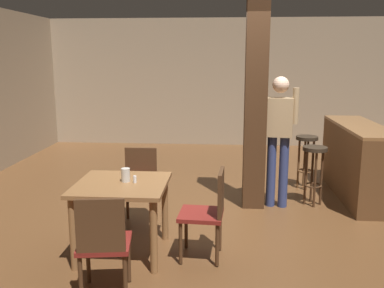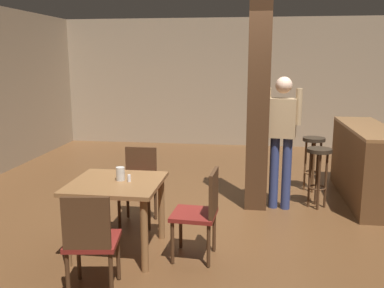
{
  "view_description": "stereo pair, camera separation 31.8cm",
  "coord_description": "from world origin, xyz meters",
  "views": [
    {
      "loc": [
        -0.06,
        -5.14,
        1.96
      ],
      "look_at": [
        -0.44,
        -0.12,
        0.93
      ],
      "focal_mm": 40.0,
      "sensor_mm": 36.0,
      "label": 1
    },
    {
      "loc": [
        0.26,
        -5.11,
        1.96
      ],
      "look_at": [
        -0.44,
        -0.12,
        0.93
      ],
      "focal_mm": 40.0,
      "sensor_mm": 36.0,
      "label": 2
    }
  ],
  "objects": [
    {
      "name": "salt_shaker",
      "position": [
        -0.92,
        -1.15,
        0.78
      ],
      "size": [
        0.03,
        0.03,
        0.07
      ],
      "primitive_type": "cylinder",
      "color": "silver",
      "rests_on": "dining_table"
    },
    {
      "name": "chair_south",
      "position": [
        -1.01,
        -1.99,
        0.51
      ],
      "size": [
        0.48,
        0.48,
        0.89
      ],
      "color": "maroon",
      "rests_on": "ground_plane"
    },
    {
      "name": "chair_east",
      "position": [
        -0.19,
        -1.2,
        0.51
      ],
      "size": [
        0.45,
        0.45,
        0.89
      ],
      "color": "maroon",
      "rests_on": "ground_plane"
    },
    {
      "name": "wall_back",
      "position": [
        0.0,
        4.5,
        1.4
      ],
      "size": [
        8.0,
        0.1,
        2.8
      ],
      "primitive_type": "cube",
      "color": "gray",
      "rests_on": "ground_plane"
    },
    {
      "name": "napkin_cup",
      "position": [
        -1.02,
        -1.12,
        0.81
      ],
      "size": [
        0.09,
        0.09,
        0.14
      ],
      "primitive_type": "cylinder",
      "color": "beige",
      "rests_on": "dining_table"
    },
    {
      "name": "standing_person",
      "position": [
        0.65,
        0.38,
        1.0
      ],
      "size": [
        0.47,
        0.25,
        1.72
      ],
      "color": "tan",
      "rests_on": "ground_plane"
    },
    {
      "name": "pillar",
      "position": [
        0.34,
        0.38,
        1.4
      ],
      "size": [
        0.28,
        0.28,
        2.8
      ],
      "primitive_type": "cube",
      "color": "#422816",
      "rests_on": "ground_plane"
    },
    {
      "name": "chair_north",
      "position": [
        -1.04,
        -0.35,
        0.51
      ],
      "size": [
        0.42,
        0.42,
        0.89
      ],
      "color": "maroon",
      "rests_on": "ground_plane"
    },
    {
      "name": "dining_table",
      "position": [
        -1.06,
        -1.16,
        0.61
      ],
      "size": [
        0.89,
        0.89,
        0.74
      ],
      "color": "brown",
      "rests_on": "ground_plane"
    },
    {
      "name": "bar_stool_near",
      "position": [
        1.15,
        0.48,
        0.58
      ],
      "size": [
        0.32,
        0.32,
        0.8
      ],
      "color": "#2D2319",
      "rests_on": "ground_plane"
    },
    {
      "name": "bar_counter",
      "position": [
        1.76,
        0.9,
        0.53
      ],
      "size": [
        0.56,
        1.98,
        1.03
      ],
      "color": "brown",
      "rests_on": "ground_plane"
    },
    {
      "name": "ground_plane",
      "position": [
        0.0,
        0.0,
        0.0
      ],
      "size": [
        10.8,
        10.8,
        0.0
      ],
      "primitive_type": "plane",
      "color": "brown"
    },
    {
      "name": "bar_stool_mid",
      "position": [
        1.18,
        1.22,
        0.59
      ],
      "size": [
        0.32,
        0.32,
        0.8
      ],
      "color": "#2D2319",
      "rests_on": "ground_plane"
    }
  ]
}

